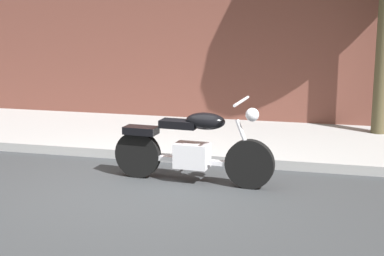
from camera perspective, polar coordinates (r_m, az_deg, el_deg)
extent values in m
plane|color=#303335|center=(7.26, -5.35, -6.33)|extent=(60.00, 60.00, 0.00)
cube|color=#959595|center=(9.87, 0.17, -0.95)|extent=(21.88, 2.79, 0.14)
cylinder|color=black|center=(7.35, 5.67, -3.54)|extent=(0.63, 0.16, 0.63)
cylinder|color=black|center=(7.82, -5.32, -2.59)|extent=(0.63, 0.16, 0.63)
cube|color=silver|center=(7.54, 0.00, -2.70)|extent=(0.46, 0.31, 0.32)
cube|color=silver|center=(7.56, 0.00, -3.21)|extent=(1.38, 0.18, 0.06)
ellipsoid|color=black|center=(7.38, 1.32, 0.68)|extent=(0.54, 0.30, 0.22)
cube|color=black|center=(7.51, -1.30, 0.40)|extent=(0.50, 0.28, 0.10)
cube|color=black|center=(7.73, -5.03, -0.22)|extent=(0.46, 0.27, 0.10)
cylinder|color=silver|center=(7.30, 5.25, -1.39)|extent=(0.27, 0.07, 0.58)
cylinder|color=silver|center=(7.21, 4.87, 2.63)|extent=(0.09, 0.70, 0.04)
sphere|color=silver|center=(7.21, 5.93, 1.31)|extent=(0.17, 0.17, 0.17)
cylinder|color=silver|center=(7.79, -1.37, -2.98)|extent=(0.80, 0.15, 0.09)
cylinder|color=#4B432B|center=(10.21, 18.32, 7.94)|extent=(0.26, 0.26, 3.33)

